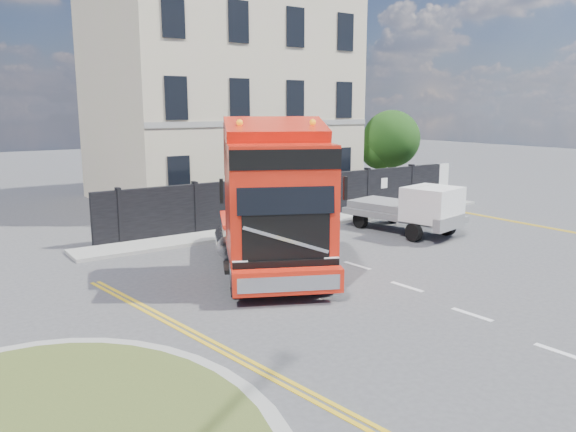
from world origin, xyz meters
TOP-DOWN VIEW (x-y plane):
  - ground at (0.00, 0.00)m, footprint 120.00×120.00m
  - hoarding_fence at (6.55, 9.00)m, footprint 18.80×0.25m
  - georgian_building at (6.00, 16.50)m, footprint 12.30×10.30m
  - tree at (14.38, 12.10)m, footprint 3.20×3.20m
  - pavement_far at (6.00, 8.10)m, footprint 20.00×1.60m
  - truck at (0.49, 2.53)m, footprint 5.75×7.94m
  - flatbed_pickup at (8.08, 3.85)m, footprint 2.80×5.05m

SIDE VIEW (x-z plane):
  - ground at x=0.00m, z-range 0.00..0.00m
  - pavement_far at x=6.00m, z-range 0.00..0.12m
  - hoarding_fence at x=6.55m, z-range 0.00..2.00m
  - flatbed_pickup at x=8.08m, z-range 0.08..2.05m
  - truck at x=0.49m, z-range -0.23..4.25m
  - tree at x=14.38m, z-range 0.65..5.45m
  - georgian_building at x=6.00m, z-range -0.63..12.17m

